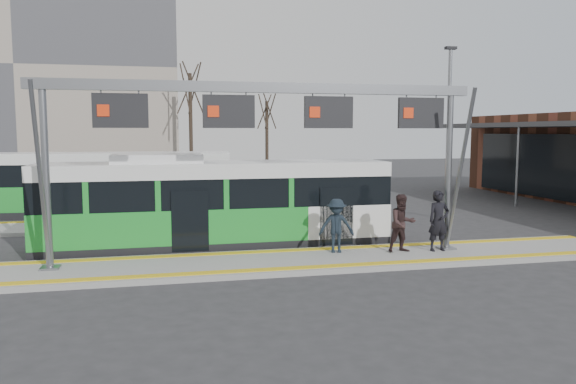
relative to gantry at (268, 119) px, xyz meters
name	(u,v)px	position (x,y,z in m)	size (l,w,h in m)	color
ground	(282,264)	(0.35, -0.25, -4.30)	(120.00, 120.00, 0.00)	#2D2D30
platform_main	(282,262)	(0.35, -0.25, -4.22)	(22.00, 3.00, 0.15)	gray
platform_second	(149,224)	(-3.65, 7.75, -4.22)	(20.00, 3.00, 0.15)	gray
tactile_main	(282,259)	(0.35, -0.25, -4.14)	(22.00, 2.65, 0.02)	yellow
tactile_second	(149,218)	(-3.65, 8.90, -4.14)	(20.00, 0.35, 0.02)	yellow
gantry	(268,119)	(0.00, 0.00, 0.00)	(13.00, 1.68, 5.20)	slate
apartment_block	(31,69)	(-13.65, 35.75, 4.91)	(24.50, 12.50, 18.40)	#9F9384
hero_bus	(216,204)	(-1.31, 2.74, -2.84)	(11.64, 2.50, 3.19)	black
bg_bus_green	(103,184)	(-5.77, 11.48, -2.84)	(11.93, 3.31, 2.95)	black
passenger_a	(439,221)	(5.45, -0.15, -3.19)	(0.70, 0.46, 1.93)	black
passenger_b	(402,223)	(4.25, -0.07, -3.24)	(0.89, 0.69, 1.83)	#2F1F1F
passenger_c	(336,226)	(2.22, 0.33, -3.30)	(1.09, 0.63, 1.69)	black
tree_left	(190,89)	(-0.83, 26.78, 2.81)	(1.40, 1.40, 9.37)	#382B21
tree_mid	(267,112)	(5.97, 32.03, 1.35)	(1.40, 1.40, 7.45)	#382B21
lamp_east	(448,129)	(9.45, 6.71, -0.24)	(0.50, 0.25, 7.65)	slate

